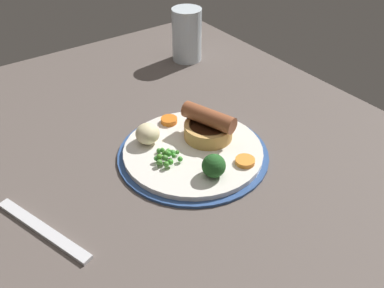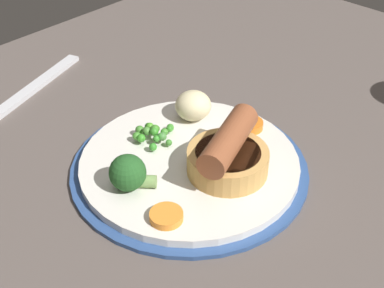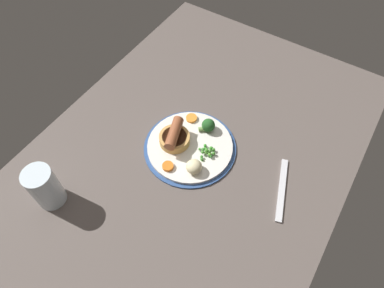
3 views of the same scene
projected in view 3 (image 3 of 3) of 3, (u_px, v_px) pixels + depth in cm
name	position (u px, v px, depth cm)	size (l,w,h in cm)	color
dining_table	(197.00, 149.00, 96.08)	(110.00, 80.00, 3.00)	#564C47
dinner_plate	(190.00, 147.00, 93.98)	(25.45, 25.45, 1.40)	#2D4C84
sausage_pudding	(174.00, 137.00, 92.18)	(9.96, 8.38, 5.47)	tan
pea_pile	(207.00, 151.00, 90.95)	(4.85, 4.76, 1.94)	#4C9A2A
broccoli_floret_near	(209.00, 126.00, 94.79)	(4.28, 4.55, 3.72)	#235623
potato_chunk_2	(194.00, 167.00, 87.43)	(4.12, 4.22, 3.45)	beige
carrot_slice_1	(168.00, 166.00, 88.96)	(2.97, 2.97, 0.92)	orange
carrot_slice_2	(192.00, 118.00, 98.14)	(3.18, 3.18, 0.75)	orange
fork	(282.00, 189.00, 86.92)	(18.00, 1.60, 0.60)	silver
drinking_glass	(45.00, 187.00, 80.82)	(6.89, 6.89, 12.15)	silver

